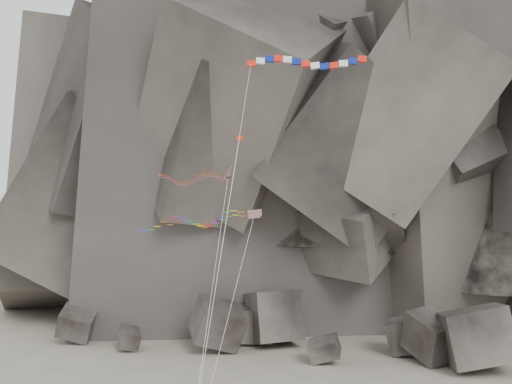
% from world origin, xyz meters
% --- Properties ---
extents(headland, '(110.00, 70.00, 84.00)m').
position_xyz_m(headland, '(0.00, 70.00, 42.00)').
color(headland, '#5D554C').
rests_on(headland, ground).
extents(boulder_field, '(62.53, 16.31, 9.03)m').
position_xyz_m(boulder_field, '(3.95, 33.14, 2.82)').
color(boulder_field, '#47423F').
rests_on(boulder_field, ground).
extents(delta_kite, '(8.79, 14.77, 22.58)m').
position_xyz_m(delta_kite, '(-2.68, 1.69, 22.87)').
color(delta_kite, red).
rests_on(delta_kite, ground).
extents(banner_kite, '(10.83, 14.48, 31.58)m').
position_xyz_m(banner_kite, '(8.23, 0.27, 32.23)').
color(banner_kite, red).
rests_on(banner_kite, ground).
extents(parafoil_kite, '(13.47, 17.18, 18.63)m').
position_xyz_m(parafoil_kite, '(-3.44, 4.14, 18.90)').
color(parafoil_kite, '#E3A50C').
rests_on(parafoil_kite, ground).
extents(pennant_kite, '(1.10, 16.02, 25.29)m').
position_xyz_m(pennant_kite, '(1.80, -0.49, 20.64)').
color(pennant_kite, red).
rests_on(pennant_kite, ground).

